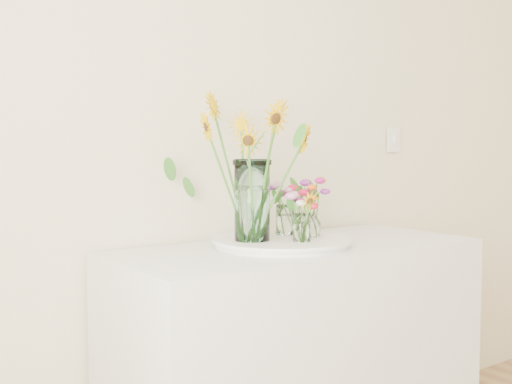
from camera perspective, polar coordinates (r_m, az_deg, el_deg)
counter at (r=2.50m, az=3.76°, el=-15.01°), size 1.40×0.60×0.90m
tray at (r=2.35m, az=2.28°, el=-4.57°), size 0.48×0.48×0.02m
mason_jar at (r=2.28m, az=-0.35°, el=-0.77°), size 0.14×0.14×0.30m
sunflower_bouquet at (r=2.27m, az=-0.35°, el=2.42°), size 0.68×0.68×0.55m
small_vase_a at (r=2.27m, az=4.07°, el=-3.20°), size 0.08×0.08×0.11m
wildflower_posy_a at (r=2.27m, az=4.07°, el=-2.08°), size 0.19×0.19×0.20m
small_vase_b at (r=2.41m, az=4.70°, el=-2.38°), size 0.10×0.10×0.14m
wildflower_posy_b at (r=2.40m, az=4.70°, el=-1.32°), size 0.19×0.19×0.23m
small_vase_c at (r=2.44m, az=2.60°, el=-2.52°), size 0.08×0.08×0.12m
wildflower_posy_c at (r=2.44m, az=2.60°, el=-1.47°), size 0.19×0.19×0.21m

